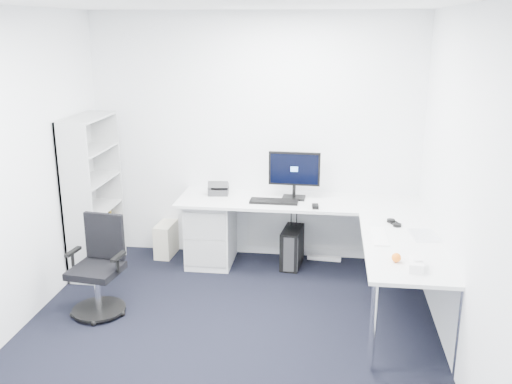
# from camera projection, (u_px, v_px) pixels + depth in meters

# --- Properties ---
(ground) EXTENTS (4.20, 4.20, 0.00)m
(ground) POSITION_uv_depth(u_px,v_px,m) (221.00, 351.00, 4.63)
(ground) COLOR black
(ceiling) EXTENTS (4.20, 4.20, 0.00)m
(ceiling) POSITION_uv_depth(u_px,v_px,m) (214.00, 1.00, 3.86)
(ceiling) COLOR white
(wall_back) EXTENTS (3.60, 0.02, 2.70)m
(wall_back) POSITION_uv_depth(u_px,v_px,m) (255.00, 139.00, 6.24)
(wall_back) COLOR white
(wall_back) RESTS_ON ground
(wall_front) EXTENTS (3.60, 0.02, 2.70)m
(wall_front) POSITION_uv_depth(u_px,v_px,m) (116.00, 341.00, 2.25)
(wall_front) COLOR white
(wall_front) RESTS_ON ground
(wall_right) EXTENTS (0.02, 4.20, 2.70)m
(wall_right) POSITION_uv_depth(u_px,v_px,m) (468.00, 201.00, 4.02)
(wall_right) COLOR white
(wall_right) RESTS_ON ground
(l_desk) EXTENTS (2.63, 1.47, 0.77)m
(l_desk) POSITION_uv_depth(u_px,v_px,m) (299.00, 247.00, 5.78)
(l_desk) COLOR silver
(l_desk) RESTS_ON ground
(drawer_pedestal) EXTENTS (0.48, 0.60, 0.74)m
(drawer_pedestal) POSITION_uv_depth(u_px,v_px,m) (211.00, 231.00, 6.27)
(drawer_pedestal) COLOR silver
(drawer_pedestal) RESTS_ON ground
(bookshelf) EXTENTS (0.32, 0.83, 1.66)m
(bookshelf) POSITION_uv_depth(u_px,v_px,m) (93.00, 195.00, 5.97)
(bookshelf) COLOR #AFB1B1
(bookshelf) RESTS_ON ground
(task_chair) EXTENTS (0.56, 0.56, 0.90)m
(task_chair) POSITION_uv_depth(u_px,v_px,m) (96.00, 268.00, 5.11)
(task_chair) COLOR black
(task_chair) RESTS_ON ground
(black_pc_tower) EXTENTS (0.24, 0.46, 0.43)m
(black_pc_tower) POSITION_uv_depth(u_px,v_px,m) (292.00, 247.00, 6.23)
(black_pc_tower) COLOR black
(black_pc_tower) RESTS_ON ground
(beige_pc_tower) EXTENTS (0.20, 0.41, 0.38)m
(beige_pc_tower) POSITION_uv_depth(u_px,v_px,m) (167.00, 239.00, 6.53)
(beige_pc_tower) COLOR beige
(beige_pc_tower) RESTS_ON ground
(power_strip) EXTENTS (0.38, 0.09, 0.04)m
(power_strip) POSITION_uv_depth(u_px,v_px,m) (324.00, 258.00, 6.42)
(power_strip) COLOR white
(power_strip) RESTS_ON ground
(monitor) EXTENTS (0.55, 0.19, 0.52)m
(monitor) POSITION_uv_depth(u_px,v_px,m) (294.00, 175.00, 6.00)
(monitor) COLOR black
(monitor) RESTS_ON l_desk
(black_keyboard) EXTENTS (0.50, 0.18, 0.02)m
(black_keyboard) POSITION_uv_depth(u_px,v_px,m) (274.00, 201.00, 5.94)
(black_keyboard) COLOR black
(black_keyboard) RESTS_ON l_desk
(mouse) EXTENTS (0.07, 0.11, 0.03)m
(mouse) POSITION_uv_depth(u_px,v_px,m) (315.00, 206.00, 5.75)
(mouse) COLOR black
(mouse) RESTS_ON l_desk
(desk_phone) EXTENTS (0.24, 0.24, 0.15)m
(desk_phone) POSITION_uv_depth(u_px,v_px,m) (218.00, 187.00, 6.22)
(desk_phone) COLOR #2F2F31
(desk_phone) RESTS_ON l_desk
(laptop) EXTENTS (0.35, 0.34, 0.22)m
(laptop) POSITION_uv_depth(u_px,v_px,m) (425.00, 224.00, 4.96)
(laptop) COLOR white
(laptop) RESTS_ON l_desk
(white_keyboard) EXTENTS (0.14, 0.45, 0.01)m
(white_keyboard) POSITION_uv_depth(u_px,v_px,m) (379.00, 236.00, 4.97)
(white_keyboard) COLOR white
(white_keyboard) RESTS_ON l_desk
(headphones) EXTENTS (0.17, 0.21, 0.05)m
(headphones) POSITION_uv_depth(u_px,v_px,m) (394.00, 222.00, 5.28)
(headphones) COLOR black
(headphones) RESTS_ON l_desk
(orange_fruit) EXTENTS (0.07, 0.07, 0.07)m
(orange_fruit) POSITION_uv_depth(u_px,v_px,m) (396.00, 258.00, 4.44)
(orange_fruit) COLOR orange
(orange_fruit) RESTS_ON l_desk
(tissue_box) EXTENTS (0.13, 0.22, 0.07)m
(tissue_box) POSITION_uv_depth(u_px,v_px,m) (416.00, 265.00, 4.31)
(tissue_box) COLOR white
(tissue_box) RESTS_ON l_desk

